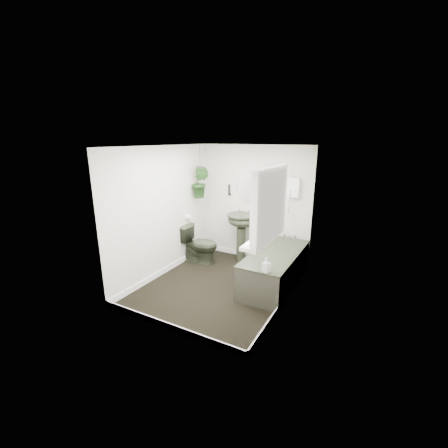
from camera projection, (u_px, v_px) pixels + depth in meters
The scene contains 22 objects.
floor at pixel (220, 286), 5.11m from camera, with size 2.30×2.80×0.02m, color black.
ceiling at pixel (219, 145), 4.46m from camera, with size 2.30×2.80×0.02m, color white.
wall_back at pixel (254, 204), 5.97m from camera, with size 2.30×0.02×2.30m, color silver.
wall_front at pixel (162, 248), 3.60m from camera, with size 2.30×0.02×2.30m, color silver.
wall_left at pixel (163, 212), 5.32m from camera, with size 0.02×2.80×2.30m, color silver.
wall_right at pixel (290, 231), 4.25m from camera, with size 0.02×2.80×2.30m, color silver.
skirting at pixel (220, 282), 5.09m from camera, with size 2.30×2.80×0.10m, color white.
bathtub at pixel (275, 268), 5.08m from camera, with size 0.72×1.72×0.58m, color #282D1F, non-canonical shape.
bath_screen at pixel (269, 204), 5.37m from camera, with size 0.04×0.72×1.40m, color silver, non-canonical shape.
shower_box at pixel (294, 188), 5.44m from camera, with size 0.20×0.10×0.35m, color white.
oval_mirror at pixel (247, 186), 5.91m from camera, with size 0.46×0.03×0.62m, color #BEB2A0.
wall_sconce at pixel (229, 190), 6.11m from camera, with size 0.04×0.04×0.22m, color black.
toilet_roll_holder at pixel (189, 217), 5.95m from camera, with size 0.11×0.11×0.11m, color white.
window_recess at pixel (270, 205), 3.55m from camera, with size 0.08×1.00×0.90m, color white.
window_sill at pixel (263, 238), 3.70m from camera, with size 0.18×1.00×0.04m, color white.
window_blinds at pixel (267, 205), 3.58m from camera, with size 0.01×0.86×0.76m, color white.
toilet at pixel (200, 244), 5.97m from camera, with size 0.42×0.74×0.76m, color #282D1F.
pedestal_sink at pixel (241, 238), 5.98m from camera, with size 0.58×0.49×0.98m, color #282D1F, non-canonical shape.
sill_plant at pixel (261, 227), 3.67m from camera, with size 0.21×0.18×0.23m, color black.
hanging_plant at pixel (200, 182), 5.92m from camera, with size 0.34×0.28×0.62m, color black.
soap_bottle at pixel (266, 265), 4.24m from camera, with size 0.10×0.10×0.21m, color black.
hanging_pot at pixel (200, 170), 5.85m from camera, with size 0.16×0.16×0.12m, color #4C3932.
Camera 1 is at (2.28, -4.01, 2.42)m, focal length 24.00 mm.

